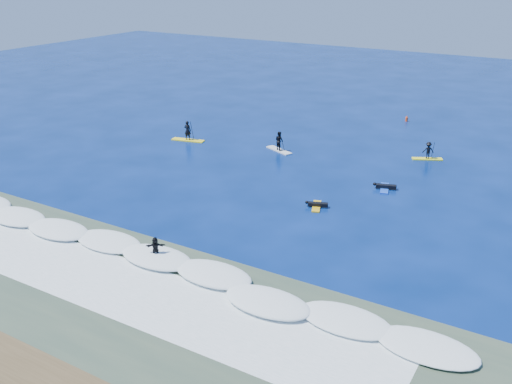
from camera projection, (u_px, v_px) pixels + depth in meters
The scene contains 11 objects.
ground at pixel (232, 202), 41.94m from camera, with size 160.00×160.00×0.00m, color #04194B.
shallow_water at pixel (91, 289), 30.79m from camera, with size 90.00×13.00×0.01m, color #344737.
breaking_wave at pixel (141, 258), 33.98m from camera, with size 40.00×6.00×0.30m, color white.
whitewater at pixel (105, 281), 31.59m from camera, with size 34.00×5.00×0.02m, color silver.
sup_paddler_left at pixel (188, 134), 55.82m from camera, with size 3.39×1.50×2.31m.
sup_paddler_center at pixel (279, 143), 52.81m from camera, with size 3.09×1.93×2.13m.
sup_paddler_right at pixel (428, 152), 50.53m from camera, with size 2.65×1.78×1.85m.
prone_paddler_near at pixel (317, 205), 40.96m from camera, with size 1.61×2.14×0.44m.
prone_paddler_far at pixel (385, 187), 44.20m from camera, with size 1.79×2.35×0.48m.
wave_surfer at pixel (156, 249), 33.48m from camera, with size 1.79×1.51×1.34m.
marker_buoy at pixel (407, 119), 62.65m from camera, with size 0.29×0.29×0.69m.
Camera 1 is at (21.19, -32.27, 16.49)m, focal length 40.00 mm.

